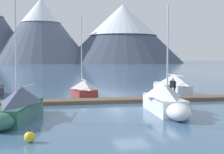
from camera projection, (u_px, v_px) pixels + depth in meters
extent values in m
plane|color=#426689|center=(131.00, 110.00, 22.09)|extent=(700.00, 700.00, 0.00)
cone|color=slate|center=(41.00, 31.00, 215.25)|extent=(70.12, 70.12, 44.91)
cone|color=white|center=(41.00, 11.00, 214.38)|extent=(27.87, 27.87, 17.00)
cone|color=#424C60|center=(123.00, 34.00, 222.73)|extent=(87.15, 87.15, 42.23)
cone|color=white|center=(123.00, 20.00, 222.12)|extent=(49.33, 49.33, 22.77)
cube|color=brown|center=(117.00, 100.00, 25.96)|extent=(27.84, 3.09, 0.30)
cylinder|color=#38383D|center=(119.00, 102.00, 25.23)|extent=(26.66, 1.49, 0.24)
cylinder|color=#38383D|center=(116.00, 99.00, 26.71)|extent=(26.66, 1.49, 0.24)
cube|color=#336B56|center=(20.00, 111.00, 18.65)|extent=(2.89, 5.89, 0.99)
ellipsoid|color=#336B56|center=(1.00, 122.00, 15.59)|extent=(1.60, 1.58, 0.94)
cube|color=#163027|center=(19.00, 104.00, 18.62)|extent=(2.90, 5.79, 0.06)
cylinder|color=silver|center=(16.00, 37.00, 17.88)|extent=(0.10, 0.10, 7.91)
cylinder|color=silver|center=(25.00, 87.00, 19.85)|extent=(0.94, 3.48, 0.08)
pyramid|color=#4C5670|center=(21.00, 94.00, 19.01)|extent=(2.85, 4.85, 0.99)
cube|color=#B2332D|center=(83.00, 92.00, 30.57)|extent=(2.05, 4.99, 0.76)
ellipsoid|color=#B2332D|center=(78.00, 89.00, 33.13)|extent=(1.57, 1.43, 0.72)
cube|color=#501614|center=(83.00, 88.00, 30.55)|extent=(2.09, 4.90, 0.06)
cylinder|color=silver|center=(82.00, 51.00, 31.12)|extent=(0.10, 0.10, 7.30)
cylinder|color=silver|center=(84.00, 80.00, 30.23)|extent=(0.22, 2.23, 0.08)
pyramid|color=silver|center=(84.00, 84.00, 30.18)|extent=(2.24, 4.03, 0.78)
cube|color=white|center=(164.00, 105.00, 20.98)|extent=(2.10, 5.15, 1.10)
ellipsoid|color=white|center=(179.00, 112.00, 18.14)|extent=(1.58, 2.16, 1.04)
cube|color=slate|center=(164.00, 97.00, 20.94)|extent=(2.13, 5.05, 0.06)
cylinder|color=silver|center=(168.00, 52.00, 20.02)|extent=(0.10, 0.10, 6.03)
cylinder|color=silver|center=(161.00, 83.00, 21.47)|extent=(0.32, 2.65, 0.08)
pyramid|color=silver|center=(162.00, 89.00, 21.28)|extent=(2.26, 4.17, 0.99)
cube|color=silver|center=(172.00, 88.00, 32.34)|extent=(1.85, 5.88, 1.02)
ellipsoid|color=silver|center=(159.00, 86.00, 35.37)|extent=(1.45, 1.34, 0.97)
cube|color=slate|center=(172.00, 84.00, 32.31)|extent=(1.89, 5.77, 0.06)
cylinder|color=silver|center=(168.00, 46.00, 33.06)|extent=(0.10, 0.10, 8.05)
cylinder|color=silver|center=(175.00, 75.00, 31.54)|extent=(0.20, 3.57, 0.08)
pyramid|color=silver|center=(174.00, 79.00, 31.86)|extent=(2.06, 4.73, 1.04)
cylinder|color=brown|center=(171.00, 92.00, 26.82)|extent=(0.14, 0.14, 0.86)
cylinder|color=brown|center=(174.00, 92.00, 26.66)|extent=(0.14, 0.14, 0.86)
cube|color=black|center=(173.00, 84.00, 26.70)|extent=(0.41, 0.43, 0.60)
sphere|color=tan|center=(173.00, 79.00, 26.67)|extent=(0.22, 0.22, 0.22)
cylinder|color=black|center=(170.00, 85.00, 26.86)|extent=(0.09, 0.09, 0.62)
cylinder|color=black|center=(175.00, 85.00, 26.55)|extent=(0.09, 0.09, 0.62)
sphere|color=yellow|center=(30.00, 137.00, 13.58)|extent=(0.49, 0.49, 0.49)
cylinder|color=#262628|center=(30.00, 131.00, 13.57)|extent=(0.06, 0.06, 0.08)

